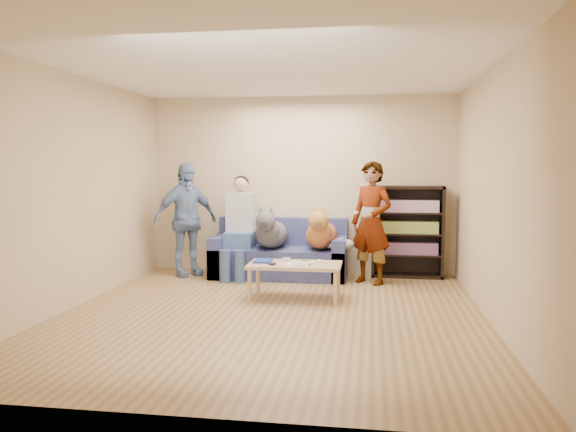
% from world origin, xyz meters
% --- Properties ---
extents(ground, '(5.00, 5.00, 0.00)m').
position_xyz_m(ground, '(0.00, 0.00, 0.00)').
color(ground, olive).
rests_on(ground, ground).
extents(ceiling, '(5.00, 5.00, 0.00)m').
position_xyz_m(ceiling, '(0.00, 0.00, 2.60)').
color(ceiling, white).
rests_on(ceiling, ground).
extents(wall_back, '(4.50, 0.00, 4.50)m').
position_xyz_m(wall_back, '(0.00, 2.50, 1.30)').
color(wall_back, tan).
rests_on(wall_back, ground).
extents(wall_front, '(4.50, 0.00, 4.50)m').
position_xyz_m(wall_front, '(0.00, -2.50, 1.30)').
color(wall_front, tan).
rests_on(wall_front, ground).
extents(wall_left, '(0.00, 5.00, 5.00)m').
position_xyz_m(wall_left, '(-2.25, 0.00, 1.30)').
color(wall_left, tan).
rests_on(wall_left, ground).
extents(wall_right, '(0.00, 5.00, 5.00)m').
position_xyz_m(wall_right, '(2.25, 0.00, 1.30)').
color(wall_right, tan).
rests_on(wall_right, ground).
extents(blanket, '(0.45, 0.38, 0.15)m').
position_xyz_m(blanket, '(0.60, 1.93, 0.51)').
color(blanket, '#A3A3A7').
rests_on(blanket, sofa).
extents(person_standing_right, '(0.72, 0.66, 1.64)m').
position_xyz_m(person_standing_right, '(1.04, 1.78, 0.82)').
color(person_standing_right, gray).
rests_on(person_standing_right, ground).
extents(person_standing_left, '(0.97, 0.95, 1.63)m').
position_xyz_m(person_standing_left, '(-1.61, 1.96, 0.82)').
color(person_standing_left, '#7899C0').
rests_on(person_standing_left, ground).
extents(held_controller, '(0.06, 0.12, 0.03)m').
position_xyz_m(held_controller, '(0.84, 1.58, 0.97)').
color(held_controller, white).
rests_on(held_controller, person_standing_right).
extents(notebook_blue, '(0.20, 0.26, 0.03)m').
position_xyz_m(notebook_blue, '(-0.25, 0.83, 0.43)').
color(notebook_blue, navy).
rests_on(notebook_blue, coffee_table).
extents(papers, '(0.26, 0.20, 0.02)m').
position_xyz_m(papers, '(0.20, 0.68, 0.43)').
color(papers, white).
rests_on(papers, coffee_table).
extents(magazine, '(0.22, 0.17, 0.01)m').
position_xyz_m(magazine, '(0.23, 0.70, 0.44)').
color(magazine, '#AEAC8B').
rests_on(magazine, coffee_table).
extents(camera_silver, '(0.11, 0.06, 0.05)m').
position_xyz_m(camera_silver, '(0.03, 0.90, 0.45)').
color(camera_silver, '#B5B5B9').
rests_on(camera_silver, coffee_table).
extents(controller_a, '(0.04, 0.13, 0.03)m').
position_xyz_m(controller_a, '(0.43, 0.88, 0.43)').
color(controller_a, silver).
rests_on(controller_a, coffee_table).
extents(controller_b, '(0.09, 0.06, 0.03)m').
position_xyz_m(controller_b, '(0.51, 0.80, 0.43)').
color(controller_b, silver).
rests_on(controller_b, coffee_table).
extents(headphone_cup_a, '(0.07, 0.07, 0.02)m').
position_xyz_m(headphone_cup_a, '(0.35, 0.76, 0.43)').
color(headphone_cup_a, white).
rests_on(headphone_cup_a, coffee_table).
extents(headphone_cup_b, '(0.07, 0.07, 0.02)m').
position_xyz_m(headphone_cup_b, '(0.35, 0.84, 0.43)').
color(headphone_cup_b, white).
rests_on(headphone_cup_b, coffee_table).
extents(pen_orange, '(0.13, 0.06, 0.01)m').
position_xyz_m(pen_orange, '(0.13, 0.62, 0.42)').
color(pen_orange, orange).
rests_on(pen_orange, coffee_table).
extents(pen_black, '(0.13, 0.08, 0.01)m').
position_xyz_m(pen_black, '(0.27, 0.96, 0.42)').
color(pen_black, black).
rests_on(pen_black, coffee_table).
extents(wallet, '(0.07, 0.12, 0.02)m').
position_xyz_m(wallet, '(-0.10, 0.66, 0.43)').
color(wallet, black).
rests_on(wallet, coffee_table).
extents(sofa, '(1.90, 0.85, 0.82)m').
position_xyz_m(sofa, '(-0.25, 2.10, 0.28)').
color(sofa, '#515B93').
rests_on(sofa, ground).
extents(person_seated, '(0.40, 0.73, 1.47)m').
position_xyz_m(person_seated, '(-0.81, 1.97, 0.77)').
color(person_seated, '#456998').
rests_on(person_seated, sofa).
extents(dog_gray, '(0.43, 1.26, 0.63)m').
position_xyz_m(dog_gray, '(-0.35, 1.93, 0.65)').
color(dog_gray, '#484C52').
rests_on(dog_gray, sofa).
extents(dog_tan, '(0.44, 1.18, 0.64)m').
position_xyz_m(dog_tan, '(0.35, 1.96, 0.65)').
color(dog_tan, '#B96938').
rests_on(dog_tan, sofa).
extents(coffee_table, '(1.10, 0.60, 0.42)m').
position_xyz_m(coffee_table, '(0.15, 0.78, 0.37)').
color(coffee_table, tan).
rests_on(coffee_table, ground).
extents(bookshelf, '(1.00, 0.34, 1.30)m').
position_xyz_m(bookshelf, '(1.55, 2.33, 0.68)').
color(bookshelf, black).
rests_on(bookshelf, ground).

